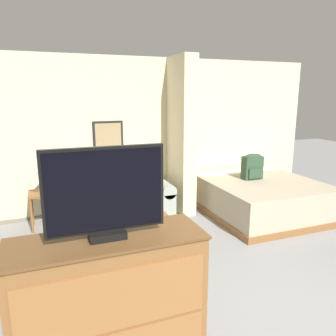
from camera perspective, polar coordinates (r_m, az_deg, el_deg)
name	(u,v)px	position (r m, az deg, el deg)	size (l,w,h in m)	color
wall_back	(153,134)	(5.82, -2.64, 5.86)	(6.21, 0.16, 2.60)	beige
wall_partition_pillar	(181,136)	(5.53, 2.32, 5.57)	(0.24, 0.76, 2.60)	beige
couch	(116,200)	(5.36, -9.13, -5.55)	(1.78, 0.84, 0.85)	#99A393
coffee_table	(137,216)	(4.50, -5.41, -8.34)	(0.73, 0.55, 0.42)	brown
side_table	(43,199)	(5.28, -20.89, -5.01)	(0.41, 0.41, 0.56)	brown
table_lamp	(41,176)	(5.19, -21.20, -1.25)	(0.33, 0.33, 0.37)	tan
tv_dresser	(110,307)	(2.53, -9.99, -22.76)	(1.32, 0.47, 1.05)	brown
tv	(105,194)	(2.16, -10.83, -4.42)	(0.79, 0.16, 0.62)	black
bed	(259,196)	(5.79, 15.60, -4.77)	(1.78, 1.96, 0.58)	brown
backpack	(252,166)	(5.71, 14.48, 0.33)	(0.34, 0.20, 0.44)	#2D4733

